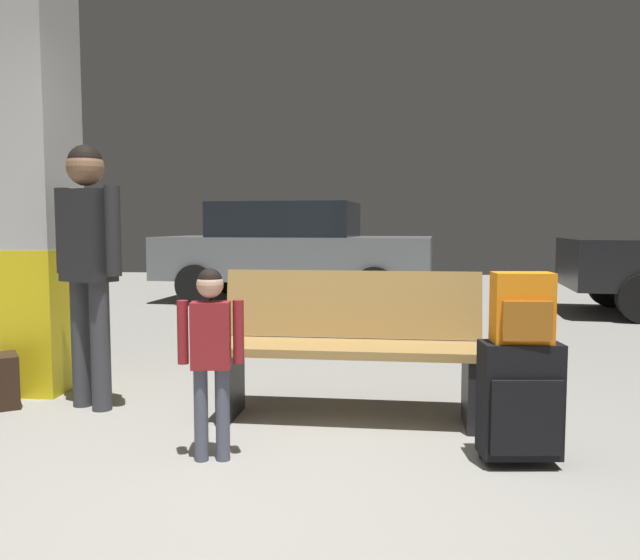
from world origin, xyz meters
The scene contains 9 objects.
ground_plane centered at (0.00, 4.00, -0.05)m, with size 18.00×18.00×0.10m, color gray.
structural_pillar centered at (-1.90, 1.90, 1.47)m, with size 0.57×0.57×2.96m.
bench centered at (0.38, 1.41, 0.44)m, with size 1.61×0.57×0.89m.
suitcase centered at (1.25, 0.71, 0.32)m, with size 0.40×0.26×0.60m.
backpack_bright centered at (1.25, 0.71, 0.77)m, with size 0.29×0.20×0.34m.
child centered at (-0.26, 0.63, 0.59)m, with size 0.32×0.19×0.96m.
adult centered at (-1.27, 1.46, 1.03)m, with size 0.52×0.33×1.67m.
backpack_dark_floor centered at (-1.85, 1.44, 0.17)m, with size 0.30×0.32×0.34m.
parked_car_far centered at (-0.78, 7.40, 0.81)m, with size 4.24×2.08×1.51m.
Camera 1 is at (0.57, -2.46, 1.17)m, focal length 36.44 mm.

